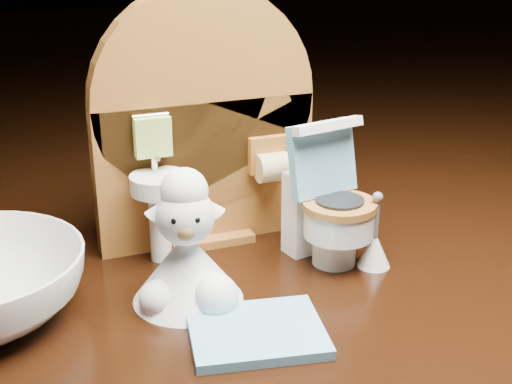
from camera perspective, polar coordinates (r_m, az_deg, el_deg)
backdrop_panel at (r=0.41m, az=-4.22°, el=4.65°), size 0.13×0.05×0.15m
toy_toilet at (r=0.40m, az=5.73°, el=-1.43°), size 0.05×0.06×0.08m
bath_mat at (r=0.34m, az=0.05°, el=-11.14°), size 0.07×0.06×0.00m
toilet_brush at (r=0.40m, az=9.45°, el=-4.36°), size 0.02×0.02×0.04m
plush_lamb at (r=0.36m, az=-5.51°, el=-5.16°), size 0.06×0.06×0.07m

